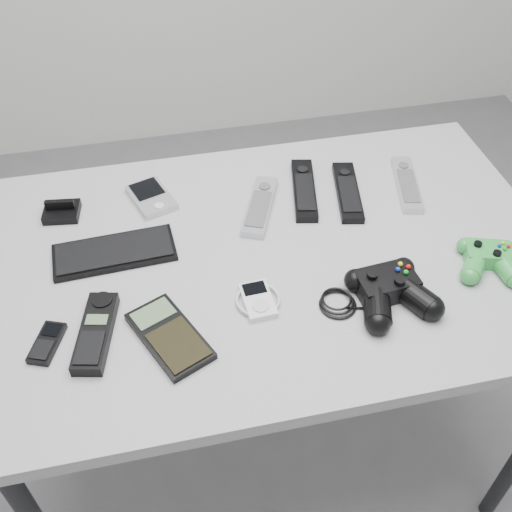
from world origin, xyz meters
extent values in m
plane|color=slate|center=(0.00, 0.00, 0.00)|extent=(3.50, 3.50, 0.00)
cube|color=gray|center=(0.01, 0.02, 0.79)|extent=(1.20, 0.77, 0.03)
cylinder|color=black|center=(-0.54, 0.35, 0.39)|extent=(0.04, 0.04, 0.77)
cylinder|color=black|center=(0.56, 0.35, 0.39)|extent=(0.04, 0.04, 0.77)
cube|color=black|center=(-0.32, 0.08, 0.81)|extent=(0.26, 0.12, 0.02)
cube|color=black|center=(-0.43, 0.23, 0.83)|extent=(0.09, 0.08, 0.04)
cube|color=#AFAFB7|center=(-0.22, 0.24, 0.82)|extent=(0.12, 0.14, 0.02)
cube|color=#AFAFB7|center=(0.01, 0.16, 0.82)|extent=(0.12, 0.20, 0.02)
cube|color=black|center=(0.13, 0.20, 0.82)|extent=(0.09, 0.22, 0.02)
cube|color=black|center=(0.22, 0.17, 0.82)|extent=(0.09, 0.22, 0.02)
cube|color=#B4B4BB|center=(0.37, 0.17, 0.82)|extent=(0.09, 0.21, 0.02)
cube|color=black|center=(-0.45, -0.13, 0.81)|extent=(0.07, 0.10, 0.02)
cube|color=black|center=(-0.36, -0.13, 0.82)|extent=(0.09, 0.18, 0.03)
cube|color=black|center=(-0.23, -0.16, 0.82)|extent=(0.16, 0.20, 0.02)
cube|color=silver|center=(-0.05, -0.11, 0.81)|extent=(0.09, 0.10, 0.02)
camera|label=1|loc=(-0.22, -0.86, 1.69)|focal=42.00mm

